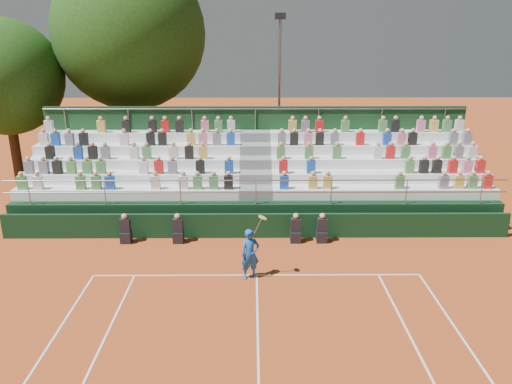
{
  "coord_description": "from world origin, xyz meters",
  "views": [
    {
      "loc": [
        -0.13,
        -15.06,
        7.92
      ],
      "look_at": [
        0.0,
        3.5,
        1.8
      ],
      "focal_mm": 35.0,
      "sensor_mm": 36.0,
      "label": 1
    }
  ],
  "objects_px": {
    "tree_west": "(4,77)",
    "floodlight_mast": "(279,81)",
    "tennis_player": "(250,254)",
    "tree_east": "(130,34)"
  },
  "relations": [
    {
      "from": "floodlight_mast",
      "to": "tree_east",
      "type": "bearing_deg",
      "value": -171.01
    },
    {
      "from": "tennis_player",
      "to": "tree_east",
      "type": "relative_size",
      "value": 0.19
    },
    {
      "from": "tree_east",
      "to": "floodlight_mast",
      "type": "distance_m",
      "value": 8.52
    },
    {
      "from": "tennis_player",
      "to": "tree_west",
      "type": "bearing_deg",
      "value": 138.64
    },
    {
      "from": "tennis_player",
      "to": "tree_east",
      "type": "bearing_deg",
      "value": 116.57
    },
    {
      "from": "tree_east",
      "to": "floodlight_mast",
      "type": "relative_size",
      "value": 1.34
    },
    {
      "from": "tree_west",
      "to": "floodlight_mast",
      "type": "xyz_separation_m",
      "value": [
        14.12,
        3.05,
        -0.5
      ]
    },
    {
      "from": "tennis_player",
      "to": "floodlight_mast",
      "type": "distance_m",
      "value": 14.75
    },
    {
      "from": "tree_west",
      "to": "floodlight_mast",
      "type": "height_order",
      "value": "floodlight_mast"
    },
    {
      "from": "tree_east",
      "to": "floodlight_mast",
      "type": "xyz_separation_m",
      "value": [
        8.02,
        1.27,
        -2.59
      ]
    }
  ]
}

